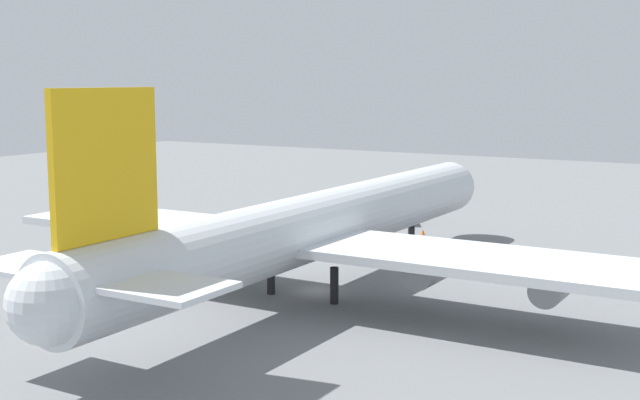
# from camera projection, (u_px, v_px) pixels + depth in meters

# --- Properties ---
(ground_plane) EXTENTS (258.45, 258.45, 0.00)m
(ground_plane) POSITION_uv_depth(u_px,v_px,m) (320.00, 291.00, 72.95)
(ground_plane) COLOR slate
(cargo_airplane) EXTENTS (64.61, 55.84, 17.73)m
(cargo_airplane) POSITION_uv_depth(u_px,v_px,m) (317.00, 226.00, 71.71)
(cargo_airplane) COLOR silver
(cargo_airplane) RESTS_ON ground_plane
(cargo_loader) EXTENTS (5.64, 4.36, 2.29)m
(cargo_loader) POSITION_uv_depth(u_px,v_px,m) (404.00, 214.00, 107.35)
(cargo_loader) COLOR #232328
(cargo_loader) RESTS_ON ground_plane
(safety_cone_nose) EXTENTS (0.48, 0.48, 0.68)m
(safety_cone_nose) POSITION_uv_depth(u_px,v_px,m) (423.00, 232.00, 99.22)
(safety_cone_nose) COLOR orange
(safety_cone_nose) RESTS_ON ground_plane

